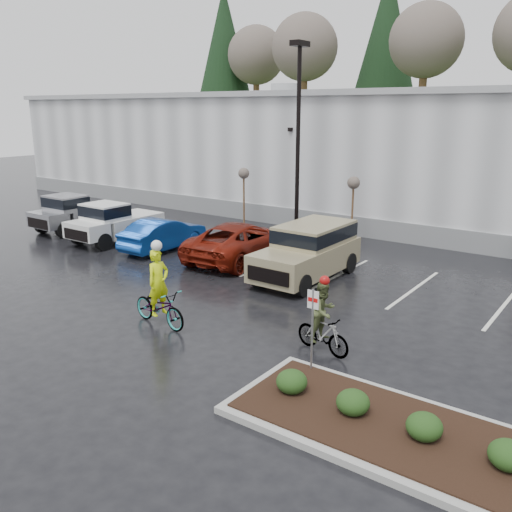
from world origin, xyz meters
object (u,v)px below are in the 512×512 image
Objects in this scene: lamppost at (298,121)px; cyclist_hivis at (159,300)px; car_blue at (164,234)px; fire_lane_sign at (312,321)px; suv_tan at (306,253)px; sapling_mid at (353,186)px; cyclist_olive at (323,324)px; pickup_white at (121,221)px; car_red at (241,241)px; pickup_silver at (81,211)px; sapling_west at (244,177)px.

lamppost reaches higher than cyclist_hivis.
car_blue is (-3.87, -5.24, -4.96)m from lamppost.
fire_lane_sign is 7.76m from suv_tan.
sapling_mid is at bearing 21.80° from lamppost.
fire_lane_sign is at bearing 148.76° from car_blue.
fire_lane_sign is at bearing -152.18° from cyclist_olive.
cyclist_olive is (14.25, -5.30, -0.19)m from pickup_white.
lamppost is 1.77× the size of pickup_white.
cyclist_olive reaches higher than pickup_white.
car_red is at bearing -170.65° from car_blue.
pickup_white is 1.02× the size of suv_tan.
cyclist_olive reaches higher than suv_tan.
pickup_silver and pickup_white have the same top height.
sapling_west is 10.04m from suv_tan.
cyclist_olive is (11.26, -5.26, 0.06)m from car_blue.
pickup_white is 6.89m from car_red.
fire_lane_sign is at bearing -58.03° from suv_tan.
cyclist_hivis reaches higher than cyclist_olive.
pickup_white is at bearing -114.80° from sapling_west.
lamppost reaches higher than car_blue.
lamppost is 7.91m from suv_tan.
sapling_mid is (2.50, 1.00, -2.96)m from lamppost.
lamppost reaches higher than sapling_west.
pickup_white is 0.90× the size of car_red.
car_red is at bearing -114.67° from sapling_mid.
cyclist_hivis is at bearing 132.75° from car_blue.
cyclist_hivis is at bearing -100.25° from suv_tan.
sapling_west is at bearing 41.46° from pickup_silver.
lamppost reaches higher than sapling_mid.
cyclist_olive is (17.91, -5.74, -0.19)m from pickup_silver.
car_red is at bearing -90.16° from lamppost.
sapling_west is 0.63× the size of suv_tan.
cyclist_olive is at bearing -17.77° from pickup_silver.
lamppost reaches higher than suv_tan.
cyclist_olive is at bearing -20.42° from pickup_white.
lamppost is 13.74m from cyclist_olive.
suv_tan is 1.95× the size of cyclist_hivis.
pickup_white is (-9.36, -6.20, -1.75)m from sapling_mid.
lamppost is at bearing 24.35° from pickup_silver.
pickup_white is 3.00m from car_blue.
suv_tan is at bearing 121.97° from fire_lane_sign.
fire_lane_sign is 5.31m from cyclist_hivis.
pickup_white is 1.18× the size of car_blue.
sapling_mid is 6.56m from suv_tan.
cyclist_hivis is at bearing -77.85° from lamppost.
pickup_white is at bearing 1.12° from car_red.
car_red is 2.71× the size of cyclist_olive.
car_blue is 12.43m from cyclist_olive.
sapling_west reaches higher than pickup_white.
sapling_mid is at bearing 33.50° from pickup_white.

